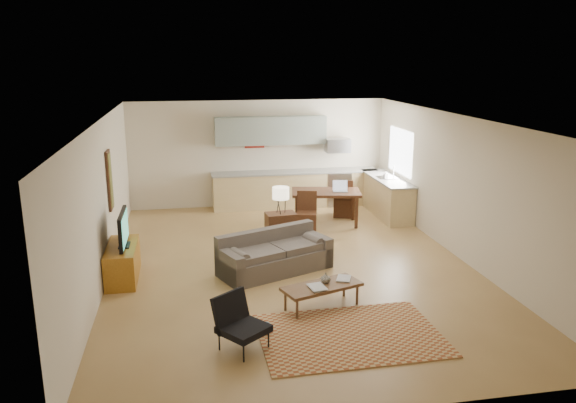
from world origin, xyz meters
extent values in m
plane|color=#9F7944|center=(0.00, 0.00, 0.00)|extent=(9.00, 9.00, 0.00)
plane|color=white|center=(0.00, 0.00, 2.70)|extent=(9.00, 9.00, 0.00)
plane|color=beige|center=(0.00, 4.50, 1.35)|extent=(6.50, 0.00, 6.50)
plane|color=beige|center=(0.00, -4.50, 1.35)|extent=(6.50, 0.00, 6.50)
plane|color=beige|center=(-3.25, 0.00, 1.35)|extent=(0.00, 9.00, 9.00)
plane|color=beige|center=(3.25, 0.00, 1.35)|extent=(0.00, 9.00, 9.00)
cube|color=#A5A8AD|center=(2.00, 4.18, 0.45)|extent=(0.62, 0.62, 0.90)
cube|color=#A5A8AD|center=(2.00, 4.20, 1.55)|extent=(0.62, 0.40, 0.35)
cube|color=gray|center=(0.30, 4.33, 1.95)|extent=(2.80, 0.34, 0.70)
cube|color=white|center=(3.23, 3.00, 1.55)|extent=(0.02, 1.40, 1.05)
cube|color=brown|center=(0.30, -2.79, 0.01)|extent=(2.52, 1.76, 0.02)
imported|color=maroon|center=(-0.08, -1.96, 0.38)|extent=(0.34, 0.39, 0.03)
imported|color=navy|center=(0.43, -1.63, 0.38)|extent=(0.42, 0.44, 0.02)
imported|color=black|center=(0.21, -1.76, 0.45)|extent=(0.21, 0.21, 0.16)
imported|color=beige|center=(2.83, 2.85, 1.02)|extent=(0.12, 0.12, 0.19)
camera|label=1|loc=(-1.81, -9.57, 3.74)|focal=35.00mm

